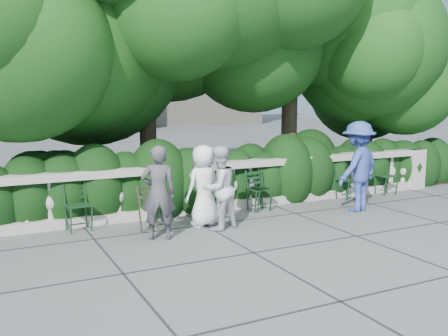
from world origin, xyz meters
name	(u,v)px	position (x,y,z in m)	size (l,w,h in m)	color
ground	(250,233)	(0.00, 0.00, 0.00)	(90.00, 90.00, 0.00)	#4F5357
balustrade	(206,188)	(0.00, 1.80, 0.49)	(12.00, 0.44, 1.00)	#9E998E
shrub_hedge	(184,200)	(0.00, 3.00, 0.00)	(15.00, 2.60, 1.70)	black
tree_canopy	(208,23)	(0.69, 3.19, 3.96)	(15.04, 6.52, 6.78)	#3F3023
chair_b	(82,232)	(-2.60, 1.32, 0.00)	(0.44, 0.48, 0.84)	black
chair_c	(262,212)	(0.99, 1.23, 0.00)	(0.44, 0.48, 0.84)	black
chair_d	(264,211)	(1.04, 1.25, 0.00)	(0.44, 0.48, 0.84)	black
chair_e	(352,200)	(3.39, 1.31, 0.00)	(0.44, 0.48, 0.84)	black
chair_f	(390,196)	(4.54, 1.31, 0.00)	(0.44, 0.48, 0.84)	black
chair_weathered	(161,234)	(-1.41, 0.60, 0.00)	(0.44, 0.48, 0.84)	black
person_businessman	(204,186)	(-0.52, 0.78, 0.74)	(0.72, 0.47, 1.48)	white
person_woman_grey	(159,193)	(-1.52, 0.35, 0.78)	(0.57, 0.37, 1.56)	#403F44
person_casual_man	(219,188)	(-0.38, 0.46, 0.74)	(0.72, 0.56, 1.48)	silver
person_older_blue	(358,166)	(2.79, 0.48, 0.92)	(1.19, 0.68, 1.84)	#314493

